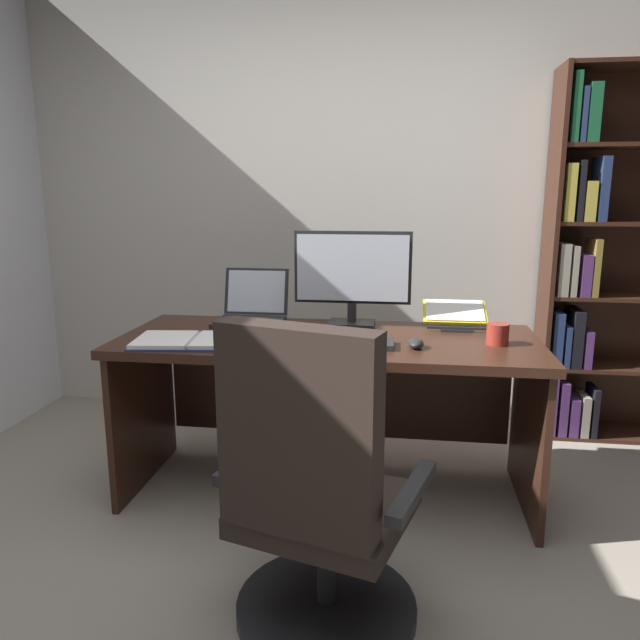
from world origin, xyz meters
TOP-DOWN VIEW (x-y plane):
  - ground_plane at (0.00, 0.00)m, footprint 6.06×6.06m
  - wall_back at (0.00, 2.01)m, footprint 4.64×0.12m
  - desk at (-0.03, 0.96)m, footprint 1.86×0.74m
  - bookshelf at (1.40, 1.78)m, footprint 0.84×0.31m
  - office_chair at (0.05, -0.04)m, footprint 0.69×0.61m
  - monitor at (0.05, 1.13)m, footprint 0.56×0.16m
  - laptop at (-0.45, 1.13)m, footprint 0.33×0.32m
  - keyboard at (0.05, 0.74)m, footprint 0.42×0.15m
  - computer_mouse at (0.35, 0.74)m, footprint 0.06×0.10m
  - reading_stand_with_book at (0.54, 1.18)m, footprint 0.30×0.26m
  - open_binder at (-0.59, 0.69)m, footprint 0.54×0.35m
  - notepad at (-0.29, 0.94)m, footprint 0.18×0.23m
  - pen at (-0.27, 0.94)m, footprint 0.14×0.04m
  - coffee_mug at (0.70, 0.85)m, footprint 0.09×0.09m

SIDE VIEW (x-z plane):
  - ground_plane at x=0.00m, z-range 0.00..0.00m
  - office_chair at x=0.05m, z-range -0.08..0.95m
  - desk at x=-0.03m, z-range 0.18..0.93m
  - notepad at x=-0.29m, z-range 0.75..0.76m
  - open_binder at x=-0.59m, z-range 0.75..0.77m
  - keyboard at x=0.05m, z-range 0.75..0.77m
  - pen at x=-0.27m, z-range 0.76..0.77m
  - computer_mouse at x=0.35m, z-range 0.75..0.79m
  - coffee_mug at x=0.70m, z-range 0.75..0.84m
  - laptop at x=-0.45m, z-range 0.68..0.93m
  - reading_stand_with_book at x=0.54m, z-range 0.75..0.86m
  - bookshelf at x=1.40m, z-range -0.04..1.99m
  - monitor at x=0.05m, z-range 0.76..1.21m
  - wall_back at x=0.00m, z-range 0.00..2.64m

